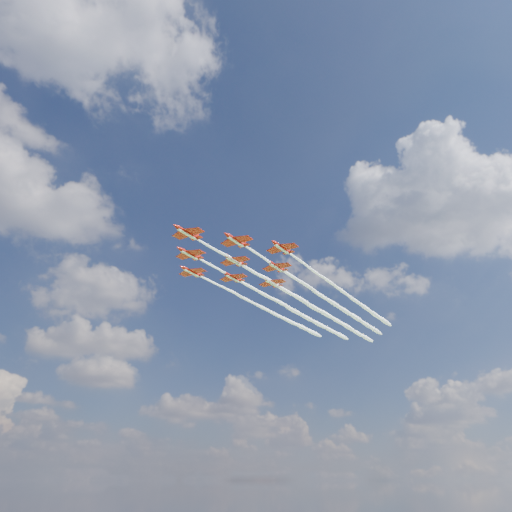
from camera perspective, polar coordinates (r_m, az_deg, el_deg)
The scene contains 9 objects.
jet_lead at distance 155.25m, azimuth 3.07°, elevation -3.78°, with size 85.26×51.28×2.35m.
jet_row2_port at distance 160.23m, azimuth 7.14°, elevation -4.29°, with size 85.26×51.28×2.35m.
jet_row2_starb at distance 166.74m, azimuth 2.55°, elevation -5.26°, with size 85.26×51.28×2.35m.
jet_row3_port at distance 165.97m, azimuth 10.95°, elevation -4.74°, with size 85.26×51.28×2.35m.
jet_row3_centre at distance 171.63m, azimuth 6.37°, elevation -5.69°, with size 85.26×51.28×2.35m.
jet_row3_starb at distance 178.34m, azimuth 2.10°, elevation -6.55°, with size 85.26×51.28×2.35m.
jet_row4_port at distance 177.24m, azimuth 9.97°, elevation -6.08°, with size 85.26×51.28×2.35m.
jet_row4_starb at distance 183.15m, azimuth 5.70°, elevation -6.92°, with size 85.26×51.28×2.35m.
jet_tail at distance 188.63m, azimuth 9.10°, elevation -7.25°, with size 85.26×51.28×2.35m.
Camera 1 is at (-52.33, -110.12, 27.58)m, focal length 35.00 mm.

